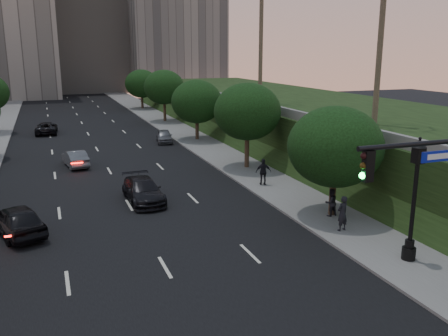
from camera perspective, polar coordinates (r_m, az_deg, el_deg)
name	(u,v)px	position (r m, az deg, el deg)	size (l,w,h in m)	color
ground	(201,330)	(16.76, -2.82, -18.89)	(160.00, 160.00, 0.00)	black
road_surface	(99,153)	(44.57, -14.79, 1.73)	(16.00, 140.00, 0.02)	black
sidewalk_right	(206,145)	(46.66, -2.19, 2.80)	(4.50, 140.00, 0.15)	slate
embankment	(321,122)	(49.55, 11.60, 5.44)	(18.00, 90.00, 4.00)	black
parapet_wall	(245,102)	(45.32, 2.51, 7.93)	(0.35, 90.00, 0.70)	slate
office_block_mid	(87,33)	(115.95, -16.19, 15.34)	(22.00, 18.00, 26.00)	gray
office_block_right	(170,10)	(113.37, -6.52, 18.36)	(20.00, 22.00, 36.00)	gray
tree_right_a	(335,147)	(26.39, 13.23, 2.51)	(5.20, 5.20, 6.24)	#38281C
tree_right_b	(247,112)	(36.74, 2.82, 6.78)	(5.20, 5.20, 6.74)	#38281C
tree_right_c	(197,102)	(48.92, -3.30, 7.98)	(5.20, 5.20, 6.24)	#38281C
tree_right_d	(164,87)	(62.32, -7.23, 9.63)	(5.20, 5.20, 6.74)	#38281C
tree_right_e	(142,84)	(76.99, -9.89, 9.96)	(5.20, 5.20, 6.24)	#38281C
street_lamp	(413,205)	(21.91, 21.83, -4.21)	(0.64, 0.64, 5.62)	black
sedan_near_left	(17,220)	(26.18, -23.67, -5.75)	(1.86, 4.62, 1.57)	black
sedan_mid_left	(75,158)	(39.89, -17.47, 1.11)	(1.42, 4.07, 1.34)	#565A5E
sedan_far_left	(46,128)	(56.83, -20.58, 4.53)	(2.20, 4.78, 1.33)	black
sedan_near_right	(143,190)	(29.61, -9.69, -2.69)	(2.00, 4.91, 1.43)	black
sedan_far_right	(164,136)	(48.56, -7.20, 3.82)	(1.52, 3.78, 1.29)	slate
pedestrian_a	(342,213)	(24.84, 14.05, -5.32)	(0.67, 0.44, 1.83)	black
pedestrian_b	(331,202)	(26.91, 12.73, -4.06)	(0.75, 0.59, 1.55)	black
pedestrian_c	(263,172)	(32.38, 4.76, -0.46)	(1.06, 0.44, 1.81)	black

